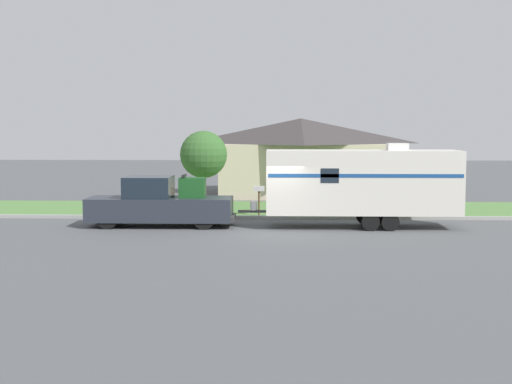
{
  "coord_description": "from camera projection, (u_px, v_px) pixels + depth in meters",
  "views": [
    {
      "loc": [
        0.27,
        -26.98,
        3.95
      ],
      "look_at": [
        -0.64,
        1.27,
        1.4
      ],
      "focal_mm": 50.0,
      "sensor_mm": 36.0,
      "label": 1
    }
  ],
  "objects": [
    {
      "name": "curb_strip",
      "position": [
        272.0,
        217.0,
        30.95
      ],
      "size": [
        80.0,
        0.3,
        0.14
      ],
      "color": "#999993",
      "rests_on": "ground_plane"
    },
    {
      "name": "mailbox",
      "position": [
        259.0,
        193.0,
        31.76
      ],
      "size": [
        0.48,
        0.2,
        1.36
      ],
      "color": "brown",
      "rests_on": "ground_plane"
    },
    {
      "name": "house_across_street",
      "position": [
        301.0,
        155.0,
        42.38
      ],
      "size": [
        9.98,
        8.35,
        4.51
      ],
      "color": "beige",
      "rests_on": "ground_plane"
    },
    {
      "name": "tree_in_yard",
      "position": [
        204.0,
        155.0,
        34.22
      ],
      "size": [
        2.28,
        2.28,
        3.81
      ],
      "color": "brown",
      "rests_on": "ground_plane"
    },
    {
      "name": "ground_plane",
      "position": [
        272.0,
        231.0,
        27.22
      ],
      "size": [
        120.0,
        120.0,
        0.0
      ],
      "primitive_type": "plane",
      "color": "#515456"
    },
    {
      "name": "lawn_strip",
      "position": [
        273.0,
        209.0,
        34.59
      ],
      "size": [
        80.0,
        7.0,
        0.03
      ],
      "color": "#568442",
      "rests_on": "ground_plane"
    },
    {
      "name": "travel_trailer",
      "position": [
        362.0,
        182.0,
        28.2
      ],
      "size": [
        8.72,
        2.24,
        3.35
      ],
      "color": "black",
      "rests_on": "ground_plane"
    },
    {
      "name": "pickup_truck",
      "position": [
        160.0,
        204.0,
        28.55
      ],
      "size": [
        5.88,
        1.91,
        2.09
      ],
      "color": "black",
      "rests_on": "ground_plane"
    }
  ]
}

